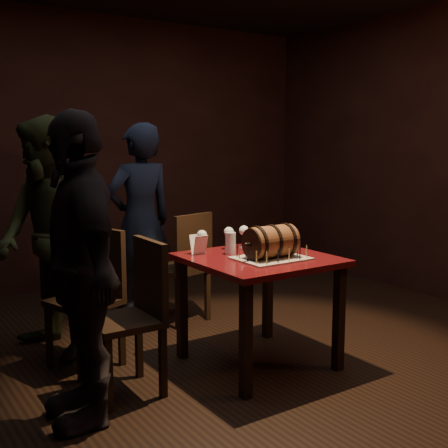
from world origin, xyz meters
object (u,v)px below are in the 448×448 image
object	(u,v)px
pub_table	(259,273)
person_back	(140,222)
wine_glass_right	(244,232)
chair_left_rear	(94,289)
pint_of_ale	(231,244)
barrel_cake	(271,242)
chair_back	(185,262)
person_left_rear	(48,238)
wine_glass_mid	(229,233)
chair_left_front	(136,308)
person_left_front	(80,269)
wine_glass_left	(202,236)

from	to	relation	value
pub_table	person_back	bearing A→B (deg)	98.48
wine_glass_right	person_back	world-z (taller)	person_back
chair_left_rear	person_back	xyz separation A→B (m)	(0.71, 0.76, 0.31)
pint_of_ale	barrel_cake	bearing A→B (deg)	-66.71
chair_back	barrel_cake	bearing A→B (deg)	-90.75
chair_back	person_left_rear	bearing A→B (deg)	-174.61
pub_table	barrel_cake	xyz separation A→B (m)	(0.01, -0.11, 0.23)
barrel_cake	wine_glass_mid	xyz separation A→B (m)	(-0.04, 0.44, -0.00)
pub_table	person_back	distance (m)	1.42
person_left_rear	person_back	bearing A→B (deg)	105.61
pint_of_ale	person_left_rear	size ratio (longest dim) A/B	0.09
barrel_cake	person_back	distance (m)	1.52
pint_of_ale	chair_left_front	distance (m)	0.82
person_left_rear	chair_left_front	bearing A→B (deg)	5.74
pub_table	chair_left_rear	size ratio (longest dim) A/B	0.97
person_back	barrel_cake	bearing A→B (deg)	95.08
pint_of_ale	person_left_rear	bearing A→B (deg)	143.23
barrel_cake	wine_glass_right	distance (m)	0.44
wine_glass_right	person_left_front	bearing A→B (deg)	-163.52
person_back	person_left_front	size ratio (longest dim) A/B	0.99
wine_glass_mid	person_left_front	bearing A→B (deg)	-161.72
chair_back	chair_left_rear	bearing A→B (deg)	-156.61
wine_glass_right	chair_back	distance (m)	0.81
wine_glass_mid	chair_left_front	distance (m)	0.95
pub_table	pint_of_ale	size ratio (longest dim) A/B	6.00
wine_glass_left	person_back	bearing A→B (deg)	87.58
chair_left_front	person_left_front	distance (m)	0.53
person_left_front	person_back	bearing A→B (deg)	152.62
wine_glass_right	chair_left_rear	distance (m)	1.13
chair_back	pint_of_ale	bearing A→B (deg)	-99.09
wine_glass_mid	person_left_front	world-z (taller)	person_left_front
chair_left_rear	person_left_rear	distance (m)	0.49
chair_left_front	pub_table	bearing A→B (deg)	-5.17
wine_glass_left	person_left_rear	xyz separation A→B (m)	(-0.87, 0.62, -0.02)
wine_glass_mid	person_left_front	size ratio (longest dim) A/B	0.10
person_back	pint_of_ale	bearing A→B (deg)	91.32
person_left_rear	person_left_front	distance (m)	1.03
pub_table	chair_back	bearing A→B (deg)	88.37
person_left_front	chair_left_front	bearing A→B (deg)	120.44
pub_table	person_left_rear	size ratio (longest dim) A/B	0.53
person_back	wine_glass_mid	bearing A→B (deg)	96.55
person_back	person_left_rear	bearing A→B (deg)	23.32
wine_glass_left	wine_glass_right	xyz separation A→B (m)	(0.36, 0.01, 0.00)
chair_back	wine_glass_right	bearing A→B (deg)	-83.86
person_back	person_left_rear	size ratio (longest dim) A/B	0.98
pint_of_ale	chair_left_rear	distance (m)	0.98
pub_table	chair_back	distance (m)	1.05
pint_of_ale	chair_left_front	size ratio (longest dim) A/B	0.16
chair_back	person_left_front	distance (m)	1.74
chair_left_front	person_back	bearing A→B (deg)	63.42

